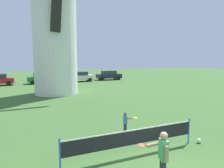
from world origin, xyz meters
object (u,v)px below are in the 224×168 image
object	(u,v)px
player_far	(126,121)
windmill	(55,25)
player_near	(163,154)
stray_ball	(199,141)
tennis_net	(133,137)
parked_car_black	(109,75)
parked_car_cream	(80,76)
parked_car_green	(42,78)

from	to	relation	value
player_far	windmill	bearing A→B (deg)	95.70
player_near	stray_ball	size ratio (longest dim) A/B	7.91
tennis_net	player_near	distance (m)	1.87
tennis_net	parked_car_black	distance (m)	27.57
stray_ball	parked_car_cream	size ratio (longest dim) A/B	0.05
player_near	parked_car_green	bearing A→B (deg)	92.00
windmill	parked_car_black	bearing A→B (deg)	45.38
tennis_net	parked_car_green	size ratio (longest dim) A/B	1.32
player_far	parked_car_cream	size ratio (longest dim) A/B	0.25
tennis_net	stray_ball	world-z (taller)	tennis_net
player_far	parked_car_black	bearing A→B (deg)	68.92
windmill	parked_car_green	distance (m)	11.57
player_far	stray_ball	bearing A→B (deg)	-45.75
tennis_net	player_far	world-z (taller)	tennis_net
tennis_net	parked_car_cream	xyz separation A→B (m)	(4.69, 25.18, 0.12)
stray_ball	parked_car_green	world-z (taller)	parked_car_green
tennis_net	parked_car_green	distance (m)	25.04
windmill	tennis_net	xyz separation A→B (m)	(0.47, -15.22, -6.25)
parked_car_black	tennis_net	bearing A→B (deg)	-111.04
player_near	player_far	world-z (taller)	player_near
windmill	player_near	world-z (taller)	windmill
parked_car_green	stray_ball	bearing A→B (deg)	-80.58
windmill	player_far	distance (m)	14.55
parked_car_black	player_far	bearing A→B (deg)	-111.08
tennis_net	parked_car_cream	bearing A→B (deg)	79.44
player_far	parked_car_green	distance (m)	22.91
stray_ball	player_far	bearing A→B (deg)	134.25
tennis_net	parked_car_black	size ratio (longest dim) A/B	1.29
player_far	stray_ball	size ratio (longest dim) A/B	5.40
windmill	tennis_net	distance (m)	16.46
player_near	windmill	bearing A→B (deg)	91.27
windmill	parked_car_cream	world-z (taller)	windmill
parked_car_green	parked_car_cream	bearing A→B (deg)	1.62
parked_car_cream	parked_car_black	xyz separation A→B (m)	(5.20, 0.55, 0.00)
tennis_net	windmill	bearing A→B (deg)	91.78
parked_car_black	parked_car_cream	bearing A→B (deg)	-173.98
parked_car_cream	parked_car_black	distance (m)	5.23
windmill	stray_ball	size ratio (longest dim) A/B	74.71
player_near	player_far	bearing A→B (deg)	77.17
tennis_net	stray_ball	size ratio (longest dim) A/B	28.34
stray_ball	parked_car_green	xyz separation A→B (m)	(-4.18, 25.21, 0.71)
parked_car_green	parked_car_cream	xyz separation A→B (m)	(5.73, 0.16, 0.00)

